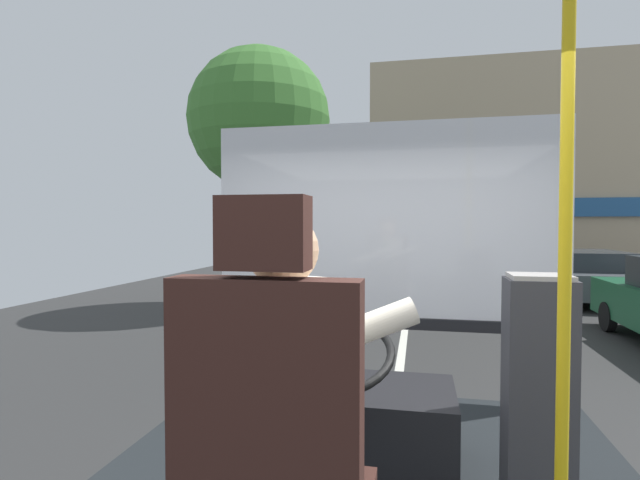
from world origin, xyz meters
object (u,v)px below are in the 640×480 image
at_px(driver_seat, 277,478).
at_px(parked_car_charcoal, 586,275).
at_px(bus_driver, 288,394).
at_px(fare_box, 538,389).
at_px(handrail_pole, 565,245).
at_px(steering_console, 344,420).

height_order(driver_seat, parked_car_charcoal, driver_seat).
distance_m(bus_driver, fare_box, 1.28).
height_order(handrail_pole, parked_car_charcoal, handrail_pole).
bearing_deg(bus_driver, parked_car_charcoal, 69.16).
bearing_deg(parked_car_charcoal, steering_console, -112.69).
bearing_deg(bus_driver, handrail_pole, 28.38).
xyz_separation_m(driver_seat, parked_car_charcoal, (4.46, 11.83, -0.59)).
distance_m(steering_console, handrail_pole, 1.39).
relative_size(fare_box, parked_car_charcoal, 0.24).
relative_size(bus_driver, parked_car_charcoal, 0.20).
height_order(driver_seat, steering_console, driver_seat).
bearing_deg(fare_box, steering_console, 170.10).
distance_m(fare_box, parked_car_charcoal, 11.41).
distance_m(handrail_pole, fare_box, 0.78).
relative_size(handrail_pole, fare_box, 2.29).
bearing_deg(bus_driver, fare_box, 45.48).
relative_size(handrail_pole, parked_car_charcoal, 0.56).
height_order(steering_console, parked_car_charcoal, steering_console).
bearing_deg(driver_seat, steering_console, 90.00).
relative_size(bus_driver, handrail_pole, 0.36).
bearing_deg(fare_box, driver_seat, -131.23).
bearing_deg(steering_console, fare_box, -9.90).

